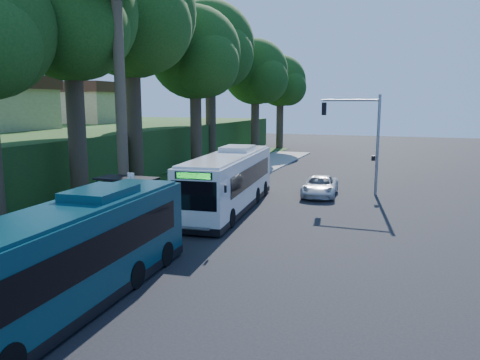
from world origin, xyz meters
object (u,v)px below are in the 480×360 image
at_px(bus_shelter, 125,191).
at_px(teal_bus, 69,256).
at_px(white_bus, 230,180).
at_px(pickup, 320,186).

xyz_separation_m(bus_shelter, teal_bus, (4.36, -9.53, -0.08)).
height_order(white_bus, teal_bus, white_bus).
distance_m(bus_shelter, teal_bus, 10.48).
xyz_separation_m(bus_shelter, white_bus, (4.01, 5.14, -0.00)).
bearing_deg(bus_shelter, teal_bus, -65.41).
distance_m(white_bus, teal_bus, 14.67).
bearing_deg(teal_bus, bus_shelter, 111.39).
height_order(white_bus, pickup, white_bus).
bearing_deg(white_bus, teal_bus, -94.29).
xyz_separation_m(teal_bus, pickup, (4.06, 20.72, -1.05)).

